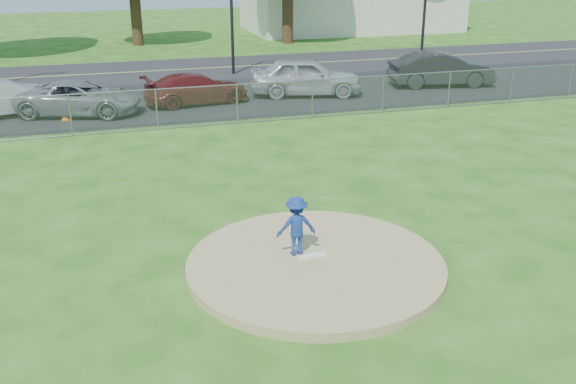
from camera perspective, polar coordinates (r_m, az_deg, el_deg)
The scene contains 14 objects.
ground at distance 22.59m, azimuth -5.88°, elevation 4.63°, with size 120.00×120.00×0.00m, color #235512.
pitchers_mound at distance 13.53m, azimuth 2.46°, elevation -6.49°, with size 5.40×5.40×0.20m, color tan.
pitching_rubber at distance 13.64m, azimuth 2.19°, elevation -5.67°, with size 0.60×0.15×0.04m, color white.
chain_link_fence at distance 24.30m, azimuth -6.87°, elevation 7.60°, with size 40.00×0.06×1.50m, color gray.
parking_lot at distance 28.80m, azimuth -8.43°, elevation 8.13°, with size 50.00×8.00×0.01m, color black.
street at distance 36.09m, azimuth -10.29°, elevation 10.63°, with size 60.00×7.00×0.01m, color #232325.
commercial_building at distance 53.37m, azimuth 5.55°, elevation 16.50°, with size 16.40×9.40×4.30m.
traffic_signal_right at distance 38.09m, azimuth 12.42°, elevation 16.12°, with size 1.28×0.20×5.60m.
pitcher at distance 13.48m, azimuth 0.74°, elevation -3.04°, with size 0.84×0.48×1.30m, color navy.
traffic_cone at distance 26.44m, azimuth -19.20°, elevation 6.73°, with size 0.32×0.32×0.63m, color orange.
parked_car_gray at distance 27.07m, azimuth -18.09°, elevation 7.94°, with size 2.21×4.79×1.33m, color gray.
parked_car_darkred at distance 27.91m, azimuth -8.15°, elevation 9.10°, with size 1.81×4.46×1.29m, color maroon.
parked_car_pearl at distance 29.22m, azimuth 1.60°, elevation 10.23°, with size 2.00×4.96×1.69m, color #B0B2B4.
parked_car_charcoal at distance 32.12m, azimuth 13.46°, elevation 10.60°, with size 1.71×4.92×1.62m, color #262628.
Camera 1 is at (-4.00, -11.30, 6.36)m, focal length 40.00 mm.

